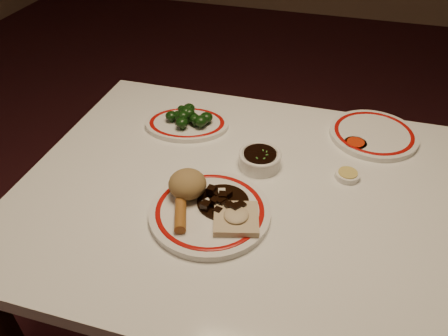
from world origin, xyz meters
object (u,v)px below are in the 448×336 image
at_px(fried_wonton, 236,218).
at_px(broccoli_pile, 188,116).
at_px(broccoli_plate, 187,124).
at_px(spring_roll, 180,215).
at_px(rice_mound, 187,184).
at_px(soy_bowl, 260,160).
at_px(main_plate, 210,212).
at_px(dining_table, 255,217).
at_px(stirfry_heap, 222,201).

height_order(fried_wonton, broccoli_pile, broccoli_pile).
height_order(fried_wonton, broccoli_plate, fried_wonton).
distance_m(spring_roll, fried_wonton, 0.13).
distance_m(rice_mound, soy_bowl, 0.23).
relative_size(broccoli_pile, soy_bowl, 1.26).
height_order(spring_roll, broccoli_pile, broccoli_pile).
height_order(main_plate, spring_roll, spring_roll).
distance_m(dining_table, broccoli_pile, 0.37).
xyz_separation_m(rice_mound, fried_wonton, (0.14, -0.06, -0.02)).
xyz_separation_m(broccoli_plate, soy_bowl, (0.25, -0.13, 0.01)).
height_order(stirfry_heap, broccoli_plate, stirfry_heap).
bearing_deg(rice_mound, stirfry_heap, -7.23).
bearing_deg(main_plate, stirfry_heap, 46.27).
bearing_deg(dining_table, broccoli_pile, 138.87).
relative_size(spring_roll, soy_bowl, 0.87).
bearing_deg(broccoli_pile, stirfry_heap, -57.87).
bearing_deg(dining_table, main_plate, -127.53).
relative_size(spring_roll, broccoli_plate, 0.34).
bearing_deg(dining_table, fried_wonton, -97.65).
bearing_deg(spring_roll, main_plate, 21.76).
xyz_separation_m(fried_wonton, broccoli_pile, (-0.25, 0.36, 0.01)).
distance_m(fried_wonton, broccoli_pile, 0.44).
bearing_deg(rice_mound, broccoli_plate, 110.44).
bearing_deg(main_plate, fried_wonton, -15.95).
distance_m(rice_mound, broccoli_pile, 0.33).
bearing_deg(soy_bowl, broccoli_plate, 153.25).
height_order(spring_roll, soy_bowl, spring_roll).
bearing_deg(broccoli_pile, broccoli_plate, 164.96).
bearing_deg(fried_wonton, spring_roll, -167.14).
bearing_deg(soy_bowl, rice_mound, -127.57).
height_order(rice_mound, broccoli_pile, rice_mound).
bearing_deg(dining_table, rice_mound, -153.33).
xyz_separation_m(dining_table, soy_bowl, (-0.01, 0.10, 0.11)).
distance_m(spring_roll, stirfry_heap, 0.11).
relative_size(dining_table, spring_roll, 12.32).
xyz_separation_m(dining_table, broccoli_plate, (-0.27, 0.23, 0.10)).
bearing_deg(soy_bowl, stirfry_heap, -104.28).
relative_size(dining_table, stirfry_heap, 9.60).
distance_m(fried_wonton, stirfry_heap, 0.06).
distance_m(dining_table, rice_mound, 0.22).
distance_m(spring_roll, broccoli_plate, 0.41).
xyz_separation_m(rice_mound, stirfry_heap, (0.09, -0.01, -0.02)).
distance_m(broccoli_plate, broccoli_pile, 0.03).
height_order(broccoli_plate, broccoli_pile, broccoli_pile).
height_order(main_plate, stirfry_heap, stirfry_heap).
xyz_separation_m(main_plate, spring_roll, (-0.05, -0.05, 0.02)).
relative_size(dining_table, broccoli_pile, 8.49).
height_order(rice_mound, soy_bowl, rice_mound).
xyz_separation_m(fried_wonton, stirfry_heap, (-0.05, 0.04, -0.00)).
distance_m(dining_table, broccoli_plate, 0.37).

